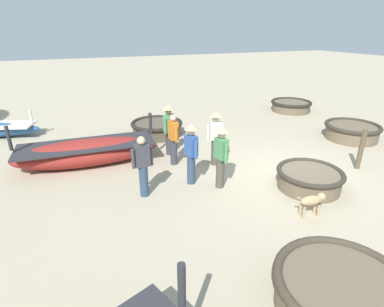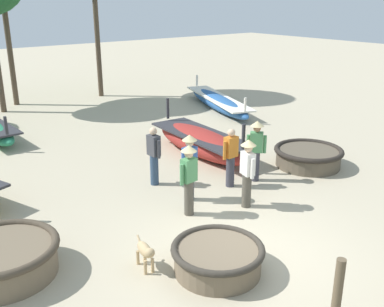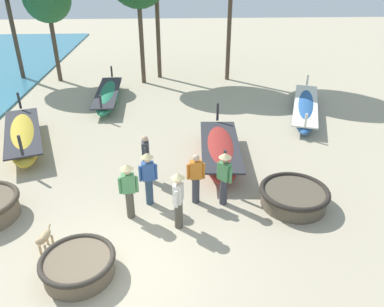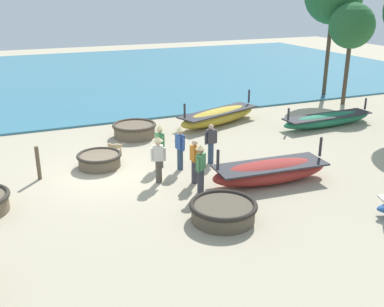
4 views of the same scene
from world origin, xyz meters
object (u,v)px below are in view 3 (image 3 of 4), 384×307
(fisherman_crouching, at_px, (129,187))
(dog, at_px, (44,239))
(long_boat_red_hull, at_px, (305,107))
(fisherman_standing_left, at_px, (146,157))
(fisherman_standing_right, at_px, (224,175))
(coracle_nearest, at_px, (294,196))
(long_boat_green_hull, at_px, (220,151))
(long_boat_ochre_hull, at_px, (24,136))
(fisherman_with_hat, at_px, (196,177))
(fisherman_hauling, at_px, (178,197))
(fisherman_by_coracle, at_px, (148,175))
(coracle_upturned, at_px, (78,265))
(long_boat_blue_hull, at_px, (108,95))

(fisherman_crouching, distance_m, dog, 2.41)
(long_boat_red_hull, bearing_deg, fisherman_standing_left, -141.91)
(fisherman_standing_right, distance_m, fisherman_crouching, 2.68)
(coracle_nearest, distance_m, long_boat_green_hull, 3.29)
(fisherman_crouching, bearing_deg, long_boat_ochre_hull, 133.97)
(long_boat_ochre_hull, distance_m, fisherman_with_hat, 7.47)
(coracle_nearest, height_order, long_boat_ochre_hull, long_boat_ochre_hull)
(long_boat_ochre_hull, xyz_separation_m, fisherman_standing_left, (4.80, -2.68, 0.43))
(long_boat_ochre_hull, bearing_deg, long_boat_green_hull, -12.14)
(long_boat_red_hull, bearing_deg, dog, -136.88)
(fisherman_hauling, height_order, fisherman_by_coracle, same)
(long_boat_green_hull, xyz_separation_m, fisherman_by_coracle, (-2.34, -2.44, 0.54))
(fisherman_crouching, distance_m, fisherman_with_hat, 1.94)
(coracle_nearest, bearing_deg, fisherman_with_hat, 173.90)
(fisherman_standing_left, distance_m, fisherman_by_coracle, 1.34)
(long_boat_red_hull, bearing_deg, long_boat_green_hull, -135.78)
(fisherman_standing_left, bearing_deg, fisherman_by_coracle, -83.48)
(coracle_upturned, bearing_deg, fisherman_standing_left, 72.17)
(fisherman_hauling, relative_size, fisherman_by_coracle, 1.00)
(coracle_upturned, distance_m, fisherman_standing_right, 4.50)
(long_boat_ochre_hull, bearing_deg, fisherman_standing_left, -29.19)
(long_boat_blue_hull, xyz_separation_m, fisherman_standing_left, (2.35, -7.45, 0.49))
(long_boat_ochre_hull, xyz_separation_m, fisherman_by_coracle, (4.95, -4.01, 0.55))
(coracle_nearest, relative_size, long_boat_ochre_hull, 0.39)
(long_boat_red_hull, relative_size, long_boat_ochre_hull, 1.18)
(long_boat_red_hull, height_order, long_boat_blue_hull, long_boat_blue_hull)
(fisherman_standing_right, bearing_deg, fisherman_by_coracle, 177.00)
(fisherman_with_hat, bearing_deg, long_boat_green_hull, 67.81)
(coracle_upturned, xyz_separation_m, long_boat_green_hull, (3.79, 5.17, 0.12))
(fisherman_standing_right, relative_size, fisherman_by_coracle, 1.00)
(long_boat_green_hull, bearing_deg, fisherman_by_coracle, -133.76)
(fisherman_hauling, distance_m, fisherman_with_hat, 1.25)
(coracle_upturned, height_order, fisherman_with_hat, fisherman_with_hat)
(fisherman_standing_right, height_order, fisherman_by_coracle, same)
(coracle_upturned, height_order, fisherman_hauling, fisherman_hauling)
(long_boat_green_hull, bearing_deg, long_boat_ochre_hull, 167.86)
(coracle_nearest, xyz_separation_m, dog, (-6.62, -1.59, 0.07))
(coracle_nearest, relative_size, dog, 2.94)
(fisherman_hauling, distance_m, fisherman_by_coracle, 1.40)
(fisherman_standing_right, height_order, fisherman_crouching, same)
(fisherman_hauling, bearing_deg, coracle_nearest, 14.04)
(fisherman_by_coracle, bearing_deg, dog, -142.52)
(fisherman_hauling, bearing_deg, dog, -167.02)
(coracle_upturned, height_order, dog, dog)
(long_boat_red_hull, height_order, dog, long_boat_red_hull)
(coracle_nearest, relative_size, fisherman_crouching, 1.20)
(fisherman_standing_right, height_order, fisherman_hauling, same)
(long_boat_red_hull, distance_m, dog, 12.63)
(coracle_nearest, xyz_separation_m, long_boat_green_hull, (-1.83, 2.73, 0.11))
(fisherman_crouching, bearing_deg, fisherman_with_hat, 18.80)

